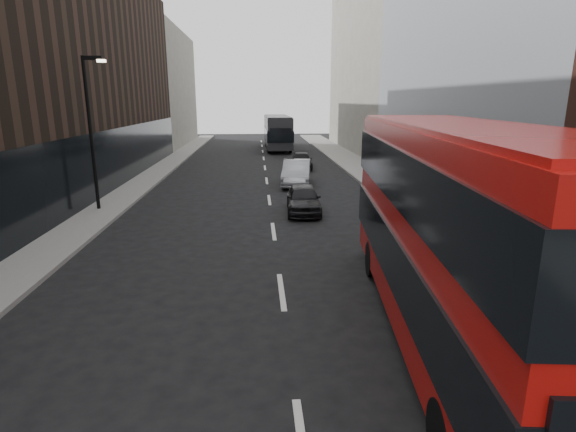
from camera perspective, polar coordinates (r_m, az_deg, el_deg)
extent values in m
cube|color=slate|center=(30.25, 11.71, 4.38)|extent=(3.00, 80.00, 0.15)
cube|color=slate|center=(30.05, -18.15, 3.90)|extent=(2.00, 80.00, 0.15)
cube|color=#999DA2|center=(27.91, 23.89, 23.20)|extent=(5.00, 22.00, 20.00)
cube|color=silver|center=(26.75, 17.62, 6.68)|extent=(0.35, 21.00, 3.80)
cube|color=slate|center=(49.34, 10.84, 18.62)|extent=(5.00, 24.00, 18.00)
cube|color=black|center=(35.44, -22.80, 16.28)|extent=(5.00, 24.00, 14.00)
cube|color=slate|center=(56.75, -15.58, 15.25)|extent=(5.00, 20.00, 13.00)
cylinder|color=black|center=(23.05, -23.74, 9.38)|extent=(0.16, 0.16, 7.00)
cube|color=black|center=(22.94, -23.65, 17.91)|extent=(0.90, 0.15, 0.18)
cube|color=#FFF2CC|center=(22.81, -22.62, 17.73)|extent=(0.35, 0.22, 0.12)
cube|color=#A60D0A|center=(10.16, 20.79, -1.70)|extent=(3.91, 11.89, 4.24)
cube|color=black|center=(10.36, 20.45, -5.37)|extent=(4.04, 11.95, 1.17)
cube|color=black|center=(9.93, 21.36, 4.49)|extent=(4.04, 11.95, 1.17)
cube|color=black|center=(15.79, 14.08, 2.35)|extent=(2.25, 0.33, 1.49)
cube|color=#A60D0A|center=(9.82, 21.92, 10.45)|extent=(3.75, 11.41, 0.12)
cylinder|color=black|center=(13.96, 10.69, -5.39)|extent=(0.43, 1.09, 1.06)
cylinder|color=black|center=(14.50, 19.97, -5.28)|extent=(0.43, 1.09, 1.06)
cube|color=black|center=(49.81, -1.36, 10.71)|extent=(2.65, 11.09, 3.12)
cube|color=black|center=(49.82, -1.36, 10.48)|extent=(2.77, 11.14, 1.11)
cube|color=black|center=(44.28, -0.94, 10.18)|extent=(2.14, 0.11, 1.41)
cube|color=black|center=(55.35, -1.71, 11.03)|extent=(2.14, 0.11, 1.41)
cube|color=black|center=(49.73, -1.37, 12.54)|extent=(2.54, 10.65, 0.12)
cylinder|color=black|center=(53.40, -2.78, 9.38)|extent=(0.31, 1.01, 1.01)
cylinder|color=black|center=(53.52, -0.38, 9.41)|extent=(0.31, 1.01, 1.01)
cylinder|color=black|center=(46.35, -2.48, 8.61)|extent=(0.31, 1.01, 1.01)
cylinder|color=black|center=(46.49, 0.28, 8.64)|extent=(0.31, 1.01, 1.01)
imported|color=black|center=(21.41, 1.96, 2.20)|extent=(1.78, 3.99, 1.33)
imported|color=#9A9CA3|center=(28.53, 1.09, 5.53)|extent=(2.28, 4.94, 1.57)
imported|color=black|center=(35.46, 1.68, 7.01)|extent=(2.07, 4.37, 1.23)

